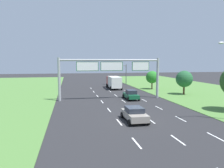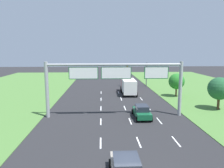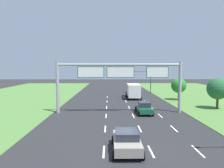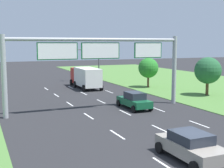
{
  "view_description": "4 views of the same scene",
  "coord_description": "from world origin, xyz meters",
  "px_view_note": "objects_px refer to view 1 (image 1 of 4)",
  "views": [
    {
      "loc": [
        -6.82,
        -21.82,
        6.32
      ],
      "look_at": [
        -0.55,
        10.03,
        3.01
      ],
      "focal_mm": 35.0,
      "sensor_mm": 36.0,
      "label": 1
    },
    {
      "loc": [
        -1.61,
        -12.87,
        8.36
      ],
      "look_at": [
        -0.27,
        15.27,
        3.99
      ],
      "focal_mm": 35.0,
      "sensor_mm": 36.0,
      "label": 2
    },
    {
      "loc": [
        -1.35,
        -15.71,
        6.21
      ],
      "look_at": [
        -0.95,
        14.62,
        3.92
      ],
      "focal_mm": 35.0,
      "sensor_mm": 36.0,
      "label": 3
    },
    {
      "loc": [
        -10.37,
        -13.03,
        6.23
      ],
      "look_at": [
        0.79,
        12.77,
        2.58
      ],
      "focal_mm": 50.0,
      "sensor_mm": 36.0,
      "label": 4
    }
  ],
  "objects_px": {
    "roadside_tree_mid": "(184,79)",
    "roadside_tree_far": "(152,77)",
    "car_lead_silver": "(134,114)",
    "traffic_light_mast": "(119,71)",
    "sign_gantry": "(111,70)",
    "car_near_red": "(131,95)",
    "box_truck": "(114,82)"
  },
  "relations": [
    {
      "from": "car_lead_silver",
      "to": "traffic_light_mast",
      "type": "height_order",
      "value": "traffic_light_mast"
    },
    {
      "from": "box_truck",
      "to": "roadside_tree_far",
      "type": "xyz_separation_m",
      "value": [
        8.36,
        -3.08,
        1.2
      ]
    },
    {
      "from": "car_lead_silver",
      "to": "traffic_light_mast",
      "type": "bearing_deg",
      "value": 79.65
    },
    {
      "from": "roadside_tree_far",
      "to": "car_near_red",
      "type": "bearing_deg",
      "value": -125.13
    },
    {
      "from": "sign_gantry",
      "to": "traffic_light_mast",
      "type": "bearing_deg",
      "value": 73.55
    },
    {
      "from": "car_lead_silver",
      "to": "car_near_red",
      "type": "bearing_deg",
      "value": 75.71
    },
    {
      "from": "roadside_tree_mid",
      "to": "car_lead_silver",
      "type": "bearing_deg",
      "value": -132.41
    },
    {
      "from": "roadside_tree_mid",
      "to": "roadside_tree_far",
      "type": "bearing_deg",
      "value": 108.65
    },
    {
      "from": "car_lead_silver",
      "to": "traffic_light_mast",
      "type": "relative_size",
      "value": 0.76
    },
    {
      "from": "box_truck",
      "to": "traffic_light_mast",
      "type": "relative_size",
      "value": 1.39
    },
    {
      "from": "car_near_red",
      "to": "box_truck",
      "type": "height_order",
      "value": "box_truck"
    },
    {
      "from": "car_near_red",
      "to": "roadside_tree_far",
      "type": "bearing_deg",
      "value": 54.74
    },
    {
      "from": "roadside_tree_mid",
      "to": "car_near_red",
      "type": "bearing_deg",
      "value": -164.54
    },
    {
      "from": "car_near_red",
      "to": "traffic_light_mast",
      "type": "distance_m",
      "value": 23.96
    },
    {
      "from": "box_truck",
      "to": "traffic_light_mast",
      "type": "xyz_separation_m",
      "value": [
        3.29,
        8.32,
        2.26
      ]
    },
    {
      "from": "car_lead_silver",
      "to": "traffic_light_mast",
      "type": "xyz_separation_m",
      "value": [
        6.86,
        36.69,
        3.08
      ]
    },
    {
      "from": "sign_gantry",
      "to": "roadside_tree_far",
      "type": "distance_m",
      "value": 16.51
    },
    {
      "from": "box_truck",
      "to": "traffic_light_mast",
      "type": "height_order",
      "value": "traffic_light_mast"
    },
    {
      "from": "traffic_light_mast",
      "to": "roadside_tree_mid",
      "type": "relative_size",
      "value": 1.21
    },
    {
      "from": "box_truck",
      "to": "roadside_tree_far",
      "type": "bearing_deg",
      "value": -19.19
    },
    {
      "from": "car_near_red",
      "to": "traffic_light_mast",
      "type": "xyz_separation_m",
      "value": [
        3.44,
        23.51,
        3.07
      ]
    },
    {
      "from": "car_lead_silver",
      "to": "box_truck",
      "type": "distance_m",
      "value": 28.6
    },
    {
      "from": "roadside_tree_mid",
      "to": "box_truck",
      "type": "bearing_deg",
      "value": 133.47
    },
    {
      "from": "sign_gantry",
      "to": "roadside_tree_mid",
      "type": "height_order",
      "value": "sign_gantry"
    },
    {
      "from": "traffic_light_mast",
      "to": "roadside_tree_far",
      "type": "relative_size",
      "value": 1.32
    },
    {
      "from": "box_truck",
      "to": "roadside_tree_mid",
      "type": "height_order",
      "value": "roadside_tree_mid"
    },
    {
      "from": "car_lead_silver",
      "to": "roadside_tree_far",
      "type": "height_order",
      "value": "roadside_tree_far"
    },
    {
      "from": "box_truck",
      "to": "car_near_red",
      "type": "bearing_deg",
      "value": -89.6
    },
    {
      "from": "car_lead_silver",
      "to": "roadside_tree_mid",
      "type": "relative_size",
      "value": 0.92
    },
    {
      "from": "car_near_red",
      "to": "sign_gantry",
      "type": "bearing_deg",
      "value": 166.86
    },
    {
      "from": "sign_gantry",
      "to": "roadside_tree_far",
      "type": "relative_size",
      "value": 4.07
    },
    {
      "from": "car_near_red",
      "to": "box_truck",
      "type": "xyz_separation_m",
      "value": [
        0.16,
        15.18,
        0.81
      ]
    }
  ]
}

